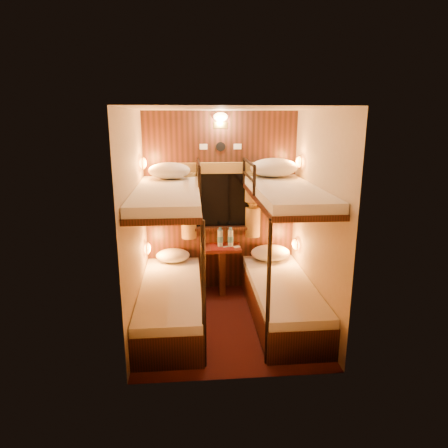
{
  "coord_description": "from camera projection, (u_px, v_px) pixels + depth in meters",
  "views": [
    {
      "loc": [
        -0.4,
        -4.19,
        2.31
      ],
      "look_at": [
        -0.03,
        0.15,
        1.15
      ],
      "focal_mm": 32.0,
      "sensor_mm": 36.0,
      "label": 1
    }
  ],
  "objects": [
    {
      "name": "floor",
      "position": [
        228.0,
        322.0,
        4.66
      ],
      "size": [
        2.1,
        2.1,
        0.0
      ],
      "primitive_type": "plane",
      "color": "#330E0E",
      "rests_on": "ground"
    },
    {
      "name": "bunk_right",
      "position": [
        283.0,
        273.0,
        4.63
      ],
      "size": [
        0.72,
        1.9,
        1.82
      ],
      "color": "black",
      "rests_on": "floor"
    },
    {
      "name": "curtains",
      "position": [
        221.0,
        200.0,
        5.27
      ],
      "size": [
        1.1,
        0.22,
        1.0
      ],
      "color": "olive",
      "rests_on": "back_panel"
    },
    {
      "name": "bunk_left",
      "position": [
        170.0,
        277.0,
        4.53
      ],
      "size": [
        0.72,
        1.9,
        1.82
      ],
      "color": "black",
      "rests_on": "floor"
    },
    {
      "name": "wall_right",
      "position": [
        317.0,
        221.0,
        4.43
      ],
      "size": [
        0.0,
        2.4,
        2.4
      ],
      "primitive_type": "plane",
      "rotation": [
        1.57,
        0.0,
        -1.57
      ],
      "color": "#C6B293",
      "rests_on": "floor"
    },
    {
      "name": "bottle_right",
      "position": [
        230.0,
        238.0,
        5.29
      ],
      "size": [
        0.08,
        0.08,
        0.27
      ],
      "rotation": [
        0.0,
        0.0,
        0.13
      ],
      "color": "#99BFE5",
      "rests_on": "table"
    },
    {
      "name": "pillow_upper_left",
      "position": [
        169.0,
        171.0,
        4.86
      ],
      "size": [
        0.51,
        0.36,
        0.2
      ],
      "primitive_type": "ellipsoid",
      "color": "silver",
      "rests_on": "bunk_left"
    },
    {
      "name": "pillow_lower_right",
      "position": [
        270.0,
        253.0,
        5.34
      ],
      "size": [
        0.53,
        0.38,
        0.21
      ],
      "primitive_type": "ellipsoid",
      "color": "silver",
      "rests_on": "bunk_right"
    },
    {
      "name": "back_fixtures",
      "position": [
        221.0,
        123.0,
        5.04
      ],
      "size": [
        0.54,
        0.09,
        0.48
      ],
      "color": "black",
      "rests_on": "back_panel"
    },
    {
      "name": "sachet_b",
      "position": [
        225.0,
        247.0,
        5.29
      ],
      "size": [
        0.08,
        0.07,
        0.01
      ],
      "primitive_type": "cube",
      "rotation": [
        0.0,
        0.0,
        0.23
      ],
      "color": "silver",
      "rests_on": "table"
    },
    {
      "name": "bottle_left",
      "position": [
        220.0,
        238.0,
        5.29
      ],
      "size": [
        0.08,
        0.08,
        0.27
      ],
      "rotation": [
        0.0,
        0.0,
        -0.21
      ],
      "color": "#99BFE5",
      "rests_on": "table"
    },
    {
      "name": "sachet_a",
      "position": [
        236.0,
        247.0,
        5.29
      ],
      "size": [
        0.1,
        0.09,
        0.01
      ],
      "primitive_type": "cube",
      "rotation": [
        0.0,
        0.0,
        0.36
      ],
      "color": "silver",
      "rests_on": "table"
    },
    {
      "name": "back_panel",
      "position": [
        221.0,
        203.0,
        5.35
      ],
      "size": [
        2.0,
        0.03,
        2.4
      ],
      "primitive_type": "cube",
      "color": "black",
      "rests_on": "floor"
    },
    {
      "name": "pillow_upper_right",
      "position": [
        274.0,
        168.0,
        5.0
      ],
      "size": [
        0.6,
        0.43,
        0.23
      ],
      "primitive_type": "ellipsoid",
      "color": "silver",
      "rests_on": "bunk_right"
    },
    {
      "name": "wall_front",
      "position": [
        240.0,
        255.0,
        3.34
      ],
      "size": [
        2.4,
        0.0,
        2.4
      ],
      "primitive_type": "plane",
      "rotation": [
        -1.57,
        0.0,
        0.0
      ],
      "color": "#C6B293",
      "rests_on": "floor"
    },
    {
      "name": "ceiling",
      "position": [
        228.0,
        108.0,
        4.04
      ],
      "size": [
        2.1,
        2.1,
        0.0
      ],
      "primitive_type": "plane",
      "rotation": [
        3.14,
        0.0,
        0.0
      ],
      "color": "silver",
      "rests_on": "wall_back"
    },
    {
      "name": "window",
      "position": [
        221.0,
        205.0,
        5.32
      ],
      "size": [
        1.0,
        0.12,
        0.79
      ],
      "color": "black",
      "rests_on": "back_panel"
    },
    {
      "name": "reading_lamps",
      "position": [
        223.0,
        206.0,
        5.01
      ],
      "size": [
        2.0,
        0.2,
        1.25
      ],
      "color": "orange",
      "rests_on": "wall_left"
    },
    {
      "name": "pillow_lower_left",
      "position": [
        173.0,
        255.0,
        5.29
      ],
      "size": [
        0.45,
        0.32,
        0.18
      ],
      "primitive_type": "ellipsoid",
      "color": "silver",
      "rests_on": "bunk_left"
    },
    {
      "name": "wall_back",
      "position": [
        220.0,
        203.0,
        5.36
      ],
      "size": [
        2.4,
        0.0,
        2.4
      ],
      "primitive_type": "plane",
      "rotation": [
        1.57,
        0.0,
        0.0
      ],
      "color": "#C6B293",
      "rests_on": "floor"
    },
    {
      "name": "table",
      "position": [
        222.0,
        263.0,
        5.37
      ],
      "size": [
        0.5,
        0.34,
        0.66
      ],
      "color": "#532312",
      "rests_on": "floor"
    },
    {
      "name": "wall_left",
      "position": [
        135.0,
        225.0,
        4.27
      ],
      "size": [
        0.0,
        2.4,
        2.4
      ],
      "primitive_type": "plane",
      "rotation": [
        1.57,
        0.0,
        1.57
      ],
      "color": "#C6B293",
      "rests_on": "floor"
    }
  ]
}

